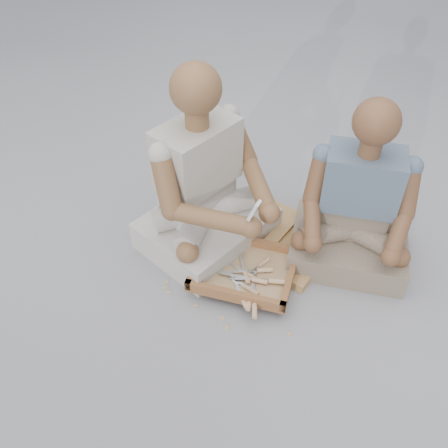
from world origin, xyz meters
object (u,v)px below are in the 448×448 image
Objects in this scene: carved_panel at (266,233)px; craftsman at (205,190)px; tool_tray at (244,270)px; companion at (355,212)px.

craftsman is (-0.23, -0.18, 0.29)m from carved_panel.
craftsman is at bearing -142.95° from carved_panel.
tool_tray is 0.40m from craftsman.
carved_panel is 0.80× the size of companion.
tool_tray is 0.65× the size of companion.
carved_panel is 1.24× the size of tool_tray.
craftsman is 1.11× the size of companion.
companion is at bearing 124.04° from craftsman.
carved_panel is at bearing -4.67° from companion.
companion is at bearing 51.35° from tool_tray.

